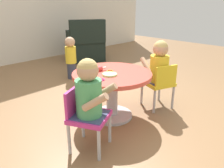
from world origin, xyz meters
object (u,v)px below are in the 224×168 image
(craft_table, at_px, (112,85))
(seated_child_left, at_px, (89,91))
(child_chair_right, at_px, (160,83))
(rolling_pin, at_px, (96,69))
(armchair_dark, at_px, (86,45))
(craft_scissors, at_px, (97,68))
(child_chair_left, at_px, (86,115))
(seated_child_right, at_px, (159,63))
(toddler_standing, at_px, (71,57))

(craft_table, relative_size, seated_child_left, 1.61)
(child_chair_right, relative_size, rolling_pin, 2.36)
(craft_table, distance_m, rolling_pin, 0.23)
(armchair_dark, bearing_deg, rolling_pin, -126.48)
(craft_scissors, bearing_deg, seated_child_left, -136.68)
(child_chair_left, distance_m, rolling_pin, 0.63)
(child_chair_left, relative_size, seated_child_right, 1.05)
(child_chair_left, bearing_deg, seated_child_left, -63.64)
(child_chair_right, height_order, rolling_pin, rolling_pin)
(seated_child_right, bearing_deg, toddler_standing, 93.71)
(armchair_dark, bearing_deg, child_chair_left, -129.09)
(rolling_pin, bearing_deg, armchair_dark, 53.52)
(craft_table, xyz_separation_m, craft_scissors, (0.01, 0.24, 0.13))
(seated_child_left, height_order, rolling_pin, seated_child_left)
(seated_child_right, height_order, rolling_pin, seated_child_right)
(craft_table, relative_size, child_chair_right, 1.53)
(seated_child_left, relative_size, craft_scissors, 3.67)
(seated_child_right, bearing_deg, child_chair_right, -110.37)
(craft_table, distance_m, craft_scissors, 0.27)
(toddler_standing, relative_size, craft_scissors, 4.84)
(child_chair_left, bearing_deg, craft_scissors, 40.29)
(seated_child_right, xyz_separation_m, armchair_dark, (0.84, 2.35, -0.22))
(craft_table, distance_m, seated_child_left, 0.61)
(child_chair_right, relative_size, armchair_dark, 0.56)
(seated_child_left, distance_m, child_chair_right, 1.09)
(seated_child_left, relative_size, seated_child_right, 1.00)
(toddler_standing, height_order, rolling_pin, toddler_standing)
(seated_child_left, bearing_deg, armchair_dark, 51.59)
(child_chair_right, bearing_deg, craft_table, 156.26)
(seated_child_left, bearing_deg, toddler_standing, 59.06)
(child_chair_left, distance_m, seated_child_right, 1.12)
(seated_child_right, bearing_deg, craft_scissors, 141.29)
(child_chair_right, xyz_separation_m, armchair_dark, (0.85, 2.39, 0.00))
(seated_child_left, height_order, child_chair_right, seated_child_left)
(craft_table, distance_m, toddler_standing, 1.44)
(craft_table, xyz_separation_m, armchair_dark, (1.39, 2.15, -0.06))
(child_chair_left, relative_size, toddler_standing, 0.80)
(seated_child_left, height_order, seated_child_right, same)
(child_chair_right, distance_m, armchair_dark, 2.54)
(craft_table, height_order, child_chair_right, child_chair_right)
(craft_table, relative_size, craft_scissors, 5.89)
(child_chair_left, height_order, rolling_pin, rolling_pin)
(child_chair_right, xyz_separation_m, toddler_standing, (-0.09, 1.60, 0.05))
(seated_child_left, xyz_separation_m, toddler_standing, (0.98, 1.63, -0.17))
(child_chair_left, xyz_separation_m, child_chair_right, (1.08, -0.01, 0.00))
(child_chair_right, bearing_deg, rolling_pin, 148.83)
(rolling_pin, bearing_deg, child_chair_right, -31.17)
(armchair_dark, xyz_separation_m, toddler_standing, (-0.94, -0.79, 0.05))
(rolling_pin, bearing_deg, seated_child_right, -28.10)
(rolling_pin, xyz_separation_m, craft_scissors, (0.10, 0.09, -0.02))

